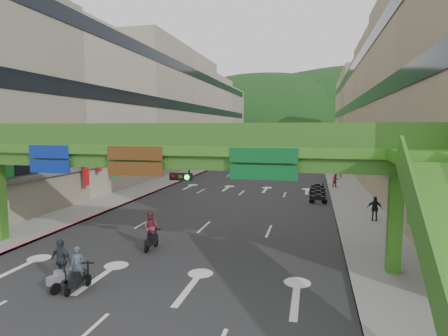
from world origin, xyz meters
TOP-DOWN VIEW (x-y plane):
  - ground at (0.00, 0.00)m, footprint 320.00×320.00m
  - road_slab at (0.00, 50.00)m, footprint 18.00×140.00m
  - sidewalk_left at (-11.00, 50.00)m, footprint 4.00×140.00m
  - sidewalk_right at (11.00, 50.00)m, footprint 4.00×140.00m
  - curb_left at (-9.10, 50.00)m, footprint 0.20×140.00m
  - curb_right at (9.10, 50.00)m, footprint 0.20×140.00m
  - building_row_left at (-18.93, 50.00)m, footprint 12.80×95.00m
  - building_row_right at (18.93, 50.00)m, footprint 12.80×95.00m
  - overpass_near at (0.93, 5.38)m, footprint 28.00×12.27m
  - overpass_far at (0.00, 65.00)m, footprint 28.00×2.20m
  - hill_left at (-15.00, 160.00)m, footprint 168.00×140.00m
  - hill_right at (25.00, 180.00)m, footprint 208.00×176.00m
  - bunting_string at (0.00, 30.00)m, footprint 26.00×0.36m
  - scooter_rider_near at (-2.27, 1.00)m, footprint 0.73×1.58m
  - scooter_rider_mid at (-1.51, 6.70)m, footprint 0.95×1.60m
  - scooter_rider_left at (-3.07, 1.00)m, footprint 1.15×1.59m
  - scooter_rider_far at (-3.31, 49.27)m, footprint 0.79×1.60m
  - parked_scooter_row at (7.80, 25.31)m, footprint 1.60×7.18m
  - car_silver at (-5.89, 47.75)m, footprint 1.68×4.35m
  - car_yellow at (-0.55, 56.22)m, footprint 2.04×4.61m
  - pedestrian_red at (9.80, 31.19)m, footprint 1.02×0.93m
  - pedestrian_dark at (11.68, 16.12)m, footprint 1.10×0.59m
  - pedestrian_blue at (10.94, 40.00)m, footprint 0.87×0.63m

SIDE VIEW (x-z plane):
  - ground at x=0.00m, z-range 0.00..0.00m
  - hill_left at x=-15.00m, z-range -56.00..56.00m
  - hill_right at x=25.00m, z-range -64.00..64.00m
  - road_slab at x=0.00m, z-range 0.00..0.02m
  - sidewalk_left at x=-11.00m, z-range 0.00..0.15m
  - sidewalk_right at x=11.00m, z-range 0.00..0.15m
  - curb_left at x=-9.10m, z-range 0.00..0.18m
  - curb_right at x=9.10m, z-range 0.00..0.18m
  - parked_scooter_row at x=7.80m, z-range -0.02..1.06m
  - car_silver at x=-5.89m, z-range 0.00..1.41m
  - car_yellow at x=-0.55m, z-range 0.00..1.54m
  - pedestrian_blue at x=10.94m, z-range 0.00..1.70m
  - pedestrian_red at x=9.80m, z-range 0.00..1.70m
  - scooter_rider_near at x=-2.27m, z-range -0.08..1.84m
  - pedestrian_dark at x=11.68m, z-range 0.00..1.78m
  - scooter_rider_far at x=-3.31m, z-range 0.00..1.86m
  - scooter_rider_left at x=-3.07m, z-range 0.02..2.22m
  - scooter_rider_mid at x=-1.51m, z-range 0.05..2.26m
  - overpass_near at x=0.93m, z-range 1.66..8.76m
  - overpass_far at x=0.00m, z-range 1.85..8.95m
  - bunting_string at x=0.00m, z-range 5.73..6.19m
  - building_row_left at x=-18.93m, z-range -0.04..18.96m
  - building_row_right at x=18.93m, z-range -0.04..18.96m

